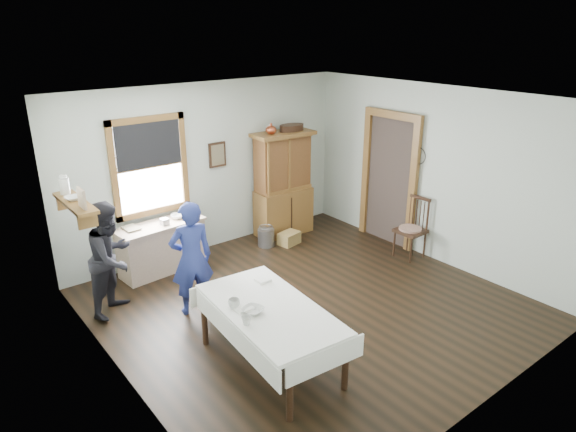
{
  "coord_description": "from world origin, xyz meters",
  "views": [
    {
      "loc": [
        -3.94,
        -4.51,
        3.54
      ],
      "look_at": [
        -0.13,
        0.3,
        1.21
      ],
      "focal_mm": 32.0,
      "sensor_mm": 36.0,
      "label": 1
    }
  ],
  "objects_px": {
    "china_hutch": "(283,184)",
    "spindle_chair": "(411,228)",
    "work_counter": "(162,247)",
    "figure_dark": "(112,262)",
    "woman_blue": "(192,262)",
    "pail": "(266,237)",
    "dining_table": "(270,337)",
    "wicker_basket": "(289,238)"
  },
  "relations": [
    {
      "from": "figure_dark",
      "to": "woman_blue",
      "type": "bearing_deg",
      "value": -76.59
    },
    {
      "from": "work_counter",
      "to": "woman_blue",
      "type": "xyz_separation_m",
      "value": [
        -0.2,
        -1.34,
        0.32
      ]
    },
    {
      "from": "china_hutch",
      "to": "pail",
      "type": "bearing_deg",
      "value": -152.48
    },
    {
      "from": "pail",
      "to": "wicker_basket",
      "type": "relative_size",
      "value": 0.85
    },
    {
      "from": "dining_table",
      "to": "wicker_basket",
      "type": "xyz_separation_m",
      "value": [
        2.21,
        2.44,
        -0.26
      ]
    },
    {
      "from": "china_hutch",
      "to": "wicker_basket",
      "type": "distance_m",
      "value": 0.95
    },
    {
      "from": "china_hutch",
      "to": "work_counter",
      "type": "bearing_deg",
      "value": -176.32
    },
    {
      "from": "spindle_chair",
      "to": "woman_blue",
      "type": "relative_size",
      "value": 0.71
    },
    {
      "from": "woman_blue",
      "to": "work_counter",
      "type": "bearing_deg",
      "value": -86.6
    },
    {
      "from": "china_hutch",
      "to": "dining_table",
      "type": "relative_size",
      "value": 1.0
    },
    {
      "from": "china_hutch",
      "to": "woman_blue",
      "type": "distance_m",
      "value": 2.89
    },
    {
      "from": "work_counter",
      "to": "spindle_chair",
      "type": "distance_m",
      "value": 3.86
    },
    {
      "from": "work_counter",
      "to": "spindle_chair",
      "type": "height_order",
      "value": "spindle_chair"
    },
    {
      "from": "work_counter",
      "to": "woman_blue",
      "type": "distance_m",
      "value": 1.39
    },
    {
      "from": "spindle_chair",
      "to": "china_hutch",
      "type": "bearing_deg",
      "value": 113.54
    },
    {
      "from": "figure_dark",
      "to": "dining_table",
      "type": "bearing_deg",
      "value": -104.63
    },
    {
      "from": "dining_table",
      "to": "spindle_chair",
      "type": "xyz_separation_m",
      "value": [
        3.4,
        0.86,
        0.13
      ]
    },
    {
      "from": "work_counter",
      "to": "wicker_basket",
      "type": "distance_m",
      "value": 2.16
    },
    {
      "from": "pail",
      "to": "wicker_basket",
      "type": "distance_m",
      "value": 0.4
    },
    {
      "from": "dining_table",
      "to": "woman_blue",
      "type": "distance_m",
      "value": 1.56
    },
    {
      "from": "pail",
      "to": "woman_blue",
      "type": "xyz_separation_m",
      "value": [
        -1.96,
        -1.11,
        0.55
      ]
    },
    {
      "from": "work_counter",
      "to": "woman_blue",
      "type": "bearing_deg",
      "value": -103.59
    },
    {
      "from": "spindle_chair",
      "to": "work_counter",
      "type": "bearing_deg",
      "value": 146.78
    },
    {
      "from": "woman_blue",
      "to": "china_hutch",
      "type": "bearing_deg",
      "value": -139.62
    },
    {
      "from": "spindle_chair",
      "to": "woman_blue",
      "type": "height_order",
      "value": "woman_blue"
    },
    {
      "from": "work_counter",
      "to": "wicker_basket",
      "type": "bearing_deg",
      "value": -16.32
    },
    {
      "from": "pail",
      "to": "china_hutch",
      "type": "bearing_deg",
      "value": 24.47
    },
    {
      "from": "woman_blue",
      "to": "figure_dark",
      "type": "bearing_deg",
      "value": -27.95
    },
    {
      "from": "dining_table",
      "to": "figure_dark",
      "type": "bearing_deg",
      "value": 111.99
    },
    {
      "from": "pail",
      "to": "figure_dark",
      "type": "xyz_separation_m",
      "value": [
        -2.74,
        -0.45,
        0.54
      ]
    },
    {
      "from": "china_hutch",
      "to": "spindle_chair",
      "type": "height_order",
      "value": "china_hutch"
    },
    {
      "from": "china_hutch",
      "to": "woman_blue",
      "type": "relative_size",
      "value": 1.3
    },
    {
      "from": "china_hutch",
      "to": "spindle_chair",
      "type": "relative_size",
      "value": 1.83
    },
    {
      "from": "china_hutch",
      "to": "wicker_basket",
      "type": "height_order",
      "value": "china_hutch"
    },
    {
      "from": "work_counter",
      "to": "dining_table",
      "type": "bearing_deg",
      "value": -97.06
    },
    {
      "from": "china_hutch",
      "to": "figure_dark",
      "type": "distance_m",
      "value": 3.39
    },
    {
      "from": "work_counter",
      "to": "dining_table",
      "type": "height_order",
      "value": "work_counter"
    },
    {
      "from": "china_hutch",
      "to": "spindle_chair",
      "type": "xyz_separation_m",
      "value": [
        0.97,
        -2.03,
        -0.41
      ]
    },
    {
      "from": "dining_table",
      "to": "wicker_basket",
      "type": "height_order",
      "value": "dining_table"
    },
    {
      "from": "spindle_chair",
      "to": "woman_blue",
      "type": "distance_m",
      "value": 3.57
    },
    {
      "from": "figure_dark",
      "to": "work_counter",
      "type": "bearing_deg",
      "value": -1.58
    },
    {
      "from": "china_hutch",
      "to": "pail",
      "type": "xyz_separation_m",
      "value": [
        -0.58,
        -0.26,
        -0.76
      ]
    }
  ]
}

